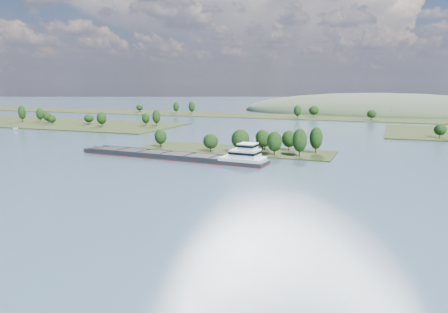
% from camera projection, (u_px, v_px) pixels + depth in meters
% --- Properties ---
extents(ground, '(1800.00, 1800.00, 0.00)m').
position_uv_depth(ground, '(179.00, 174.00, 165.03)').
color(ground, '#3A4D64').
rests_on(ground, ground).
extents(tree_island, '(100.00, 30.26, 14.09)m').
position_uv_depth(tree_island, '(248.00, 144.00, 215.93)').
color(tree_island, '#253015').
rests_on(tree_island, ground).
extents(left_bank, '(300.00, 80.00, 15.60)m').
position_uv_depth(left_bank, '(16.00, 121.00, 375.15)').
color(left_bank, '#253015').
rests_on(left_bank, ground).
extents(back_shoreline, '(900.00, 60.00, 15.77)m').
position_uv_depth(back_shoreline, '(321.00, 117.00, 418.72)').
color(back_shoreline, '#253015').
rests_on(back_shoreline, ground).
extents(hill_west, '(320.00, 160.00, 44.00)m').
position_uv_depth(hill_west, '(380.00, 112.00, 492.74)').
color(hill_west, '#3F5238').
rests_on(hill_west, ground).
extents(cargo_barge, '(93.27, 17.83, 12.54)m').
position_uv_depth(cargo_barge, '(182.00, 156.00, 195.99)').
color(cargo_barge, black).
rests_on(cargo_barge, ground).
extents(motorboat, '(5.39, 2.77, 1.98)m').
position_uv_depth(motorboat, '(16.00, 129.00, 313.67)').
color(motorboat, white).
rests_on(motorboat, ground).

